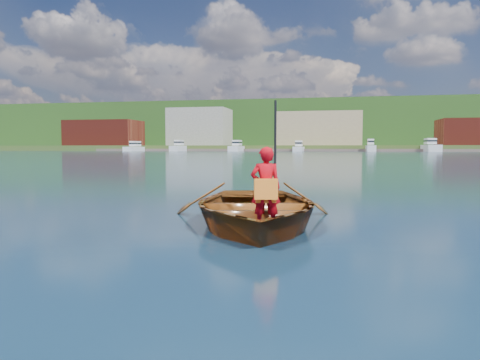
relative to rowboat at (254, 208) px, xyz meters
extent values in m
plane|color=#142446|center=(0.00, 0.58, -0.29)|extent=(600.00, 600.00, 0.00)
imported|color=#76320B|center=(0.00, 0.00, 0.00)|extent=(3.81, 4.76, 0.88)
imported|color=#AF050F|center=(0.32, -0.85, 0.42)|extent=(0.49, 0.37, 1.22)
cube|color=orange|center=(0.35, -0.97, 0.41)|extent=(0.35, 0.16, 0.30)
cube|color=orange|center=(0.30, -0.74, 0.41)|extent=(0.35, 0.15, 0.30)
cube|color=orange|center=(0.32, -0.85, 0.23)|extent=(0.34, 0.27, 0.05)
cylinder|color=black|center=(0.44, -0.68, 0.77)|extent=(0.04, 0.04, 1.91)
cube|color=#2F531F|center=(0.00, 190.58, 0.71)|extent=(400.00, 80.00, 2.00)
cube|color=#2B451D|center=(0.00, 240.58, 10.71)|extent=(400.00, 100.00, 22.00)
cube|color=brown|center=(-5.30, 148.58, 0.11)|extent=(160.02, 11.32, 0.80)
cube|color=brown|center=(-90.00, 165.58, 6.71)|extent=(28.00, 16.00, 10.00)
cube|color=gray|center=(-50.00, 165.58, 8.71)|extent=(22.00, 16.00, 14.00)
cube|color=#967C62|center=(-5.00, 165.58, 7.71)|extent=(30.00, 16.00, 12.00)
cube|color=brown|center=(45.00, 165.58, 6.21)|extent=(18.00, 16.00, 9.00)
cube|color=silver|center=(-67.32, 143.58, 0.38)|extent=(3.16, 11.30, 1.67)
cube|color=silver|center=(-67.32, 144.71, 2.28)|extent=(2.21, 5.08, 1.80)
cube|color=black|center=(-67.32, 144.71, 2.38)|extent=(2.28, 5.31, 0.50)
cube|color=silver|center=(-51.28, 143.58, 0.53)|extent=(2.85, 10.17, 2.05)
cube|color=silver|center=(-51.28, 144.60, 2.66)|extent=(1.99, 4.57, 1.80)
cube|color=black|center=(-51.28, 144.60, 2.76)|extent=(2.05, 4.78, 0.50)
cube|color=silver|center=(-31.04, 143.58, 0.48)|extent=(3.28, 11.70, 1.92)
cube|color=silver|center=(-31.04, 144.75, 2.53)|extent=(2.29, 5.27, 1.80)
cube|color=black|center=(-31.04, 144.75, 2.63)|extent=(2.36, 5.50, 0.50)
cube|color=silver|center=(-10.54, 143.58, 0.39)|extent=(3.00, 10.73, 1.70)
cube|color=silver|center=(-10.54, 144.66, 2.31)|extent=(2.10, 4.83, 1.80)
cube|color=black|center=(-10.54, 144.66, 2.41)|extent=(2.16, 5.04, 0.50)
cube|color=silver|center=(11.83, 143.58, 0.57)|extent=(2.63, 9.39, 2.16)
cube|color=silver|center=(11.83, 144.52, 2.77)|extent=(1.84, 4.22, 1.80)
cube|color=black|center=(11.83, 144.52, 2.87)|extent=(1.89, 4.41, 0.50)
cube|color=silver|center=(29.55, 143.58, 0.63)|extent=(3.84, 13.71, 2.30)
cube|color=silver|center=(29.55, 144.95, 2.91)|extent=(2.69, 6.17, 1.80)
cube|color=black|center=(29.55, 144.95, 3.01)|extent=(2.76, 6.44, 0.50)
cylinder|color=#382314|center=(-52.17, 202.06, 5.68)|extent=(0.80, 0.80, 3.35)
sphere|color=#254F1F|center=(-52.17, 202.06, 10.14)|extent=(6.24, 6.24, 6.24)
cylinder|color=#382314|center=(17.95, 269.87, 19.07)|extent=(0.80, 0.80, 3.00)
sphere|color=#254F1F|center=(17.95, 269.87, 23.07)|extent=(5.60, 5.60, 5.60)
cylinder|color=#382314|center=(-41.37, 221.60, 9.58)|extent=(0.80, 0.80, 3.33)
sphere|color=#254F1F|center=(-41.37, 221.60, 14.02)|extent=(6.22, 6.22, 6.22)
cylinder|color=#382314|center=(-38.15, 241.25, 13.18)|extent=(0.80, 0.80, 2.68)
sphere|color=#254F1F|center=(-38.15, 241.25, 16.75)|extent=(4.99, 4.99, 4.99)
cylinder|color=#382314|center=(-66.75, 207.69, 6.91)|extent=(0.80, 0.80, 3.57)
sphere|color=#254F1F|center=(-66.75, 207.69, 11.67)|extent=(6.66, 6.66, 6.66)
cylinder|color=#382314|center=(-19.10, 223.87, 9.76)|extent=(0.80, 0.80, 2.79)
sphere|color=#254F1F|center=(-19.10, 223.87, 13.48)|extent=(5.21, 5.21, 5.21)
cylinder|color=#382314|center=(-66.50, 244.28, 14.27)|extent=(0.80, 0.80, 3.65)
sphere|color=#254F1F|center=(-66.50, 244.28, 19.14)|extent=(6.81, 6.81, 6.81)
cylinder|color=#382314|center=(-32.45, 233.73, 12.26)|extent=(0.80, 0.80, 3.85)
sphere|color=#254F1F|center=(-32.45, 233.73, 17.40)|extent=(7.19, 7.19, 7.19)
cylinder|color=#382314|center=(1.77, 279.63, 20.96)|extent=(0.80, 0.80, 2.87)
sphere|color=#254F1F|center=(1.77, 279.63, 24.78)|extent=(5.36, 5.36, 5.36)
cylinder|color=#382314|center=(-86.59, 274.71, 19.90)|extent=(0.80, 0.80, 2.73)
sphere|color=#254F1F|center=(-86.59, 274.71, 23.55)|extent=(5.10, 5.10, 5.10)
cylinder|color=#382314|center=(-113.35, 204.12, 6.49)|extent=(0.80, 0.80, 4.15)
sphere|color=#254F1F|center=(-113.35, 204.12, 12.03)|extent=(7.75, 7.75, 7.75)
cylinder|color=#382314|center=(-121.60, 266.89, 19.05)|extent=(0.80, 0.80, 4.15)
sphere|color=#254F1F|center=(-121.60, 266.89, 24.59)|extent=(7.76, 7.76, 7.76)
cylinder|color=#382314|center=(-132.87, 253.81, 16.20)|extent=(0.80, 0.80, 3.68)
sphere|color=#254F1F|center=(-132.87, 253.81, 21.10)|extent=(6.87, 6.87, 6.87)
cylinder|color=#382314|center=(-93.79, 253.43, 15.62)|extent=(0.80, 0.80, 2.69)
sphere|color=#254F1F|center=(-93.79, 253.43, 19.21)|extent=(5.02, 5.02, 5.02)
cylinder|color=#382314|center=(-64.70, 217.69, 8.70)|extent=(0.80, 0.80, 3.15)
sphere|color=#254F1F|center=(-64.70, 217.69, 12.90)|extent=(5.87, 5.87, 5.87)
cylinder|color=#382314|center=(-37.26, 207.46, 6.99)|extent=(0.80, 0.80, 3.82)
sphere|color=#254F1F|center=(-37.26, 207.46, 12.08)|extent=(7.12, 7.12, 7.12)
camera|label=1|loc=(1.34, -7.69, 1.02)|focal=35.00mm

